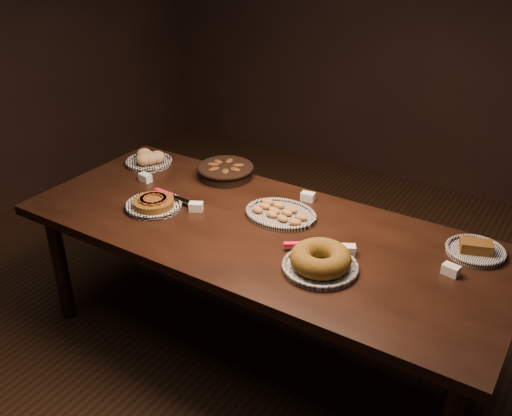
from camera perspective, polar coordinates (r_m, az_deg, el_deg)
The scene contains 9 objects.
ground at distance 3.21m, azimuth 0.32°, elevation -13.60°, with size 5.00×5.00×0.00m, color black.
buffet_table at distance 2.81m, azimuth 0.35°, elevation -3.26°, with size 2.40×1.00×0.75m.
apple_tart_plate at distance 2.99m, azimuth -10.18°, elevation 0.42°, with size 0.32×0.29×0.06m.
madeleine_platter at distance 2.86m, azimuth 2.45°, elevation -0.54°, with size 0.37×0.30×0.04m.
bundt_cake_plate at distance 2.46m, azimuth 6.46°, elevation -5.27°, with size 0.38×0.38×0.10m.
croissant_basket at distance 3.27m, azimuth -3.07°, elevation 3.81°, with size 0.37×0.37×0.08m.
bread_roll_plate at distance 3.49m, azimuth -10.66°, elevation 4.81°, with size 0.28×0.28×0.09m.
loaf_plate at distance 2.75m, azimuth 21.11°, elevation -3.93°, with size 0.26×0.26×0.06m.
tent_cards at distance 2.82m, azimuth 2.34°, elevation -0.86°, with size 1.79×0.47×0.04m.
Camera 1 is at (1.28, -2.03, 2.14)m, focal length 40.00 mm.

